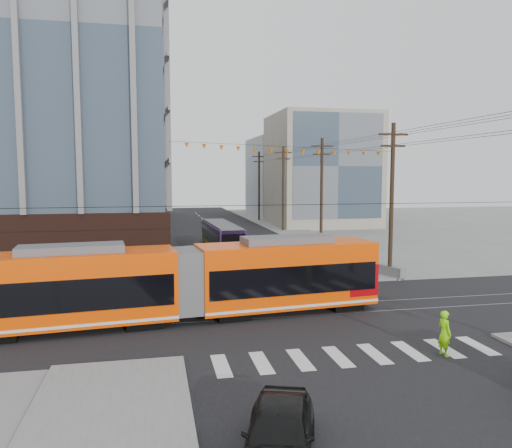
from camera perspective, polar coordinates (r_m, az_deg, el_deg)
The scene contains 14 objects.
ground at distance 24.22m, azimuth 8.56°, elevation -12.20°, with size 160.00×160.00×0.00m, color slate.
bg_bldg_nw_near at distance 74.15m, azimuth -18.75°, elevation 6.62°, with size 18.00×16.00×18.00m, color #8C99A5.
bg_bldg_ne_near at distance 73.64m, azimuth 7.42°, elevation 6.11°, with size 14.00×14.00×16.00m, color gray.
bg_bldg_nw_far at distance 93.82m, azimuth -15.44°, elevation 7.07°, with size 16.00×18.00×20.00m, color gray.
bg_bldg_ne_far at distance 93.31m, azimuth 4.54°, elevation 5.43°, with size 16.00×16.00×14.00m, color #8C99A5.
utility_pole_far at distance 79.37m, azimuth 0.35°, elevation 4.32°, with size 0.30×0.30×11.00m, color black.
streetcar at distance 25.72m, azimuth -7.91°, elevation -6.57°, with size 20.50×2.88×3.95m, color #FA4500, non-canonical shape.
city_bus at distance 45.90m, azimuth -3.90°, elevation -1.71°, with size 2.30×10.64×3.01m, color #2A1243, non-canonical shape.
black_sedan at distance 13.92m, azimuth 2.66°, elevation -22.83°, with size 1.82×4.53×1.54m, color black.
parked_car_silver at distance 35.35m, azimuth -7.41°, elevation -5.28°, with size 1.51×4.34×1.43m, color #A8A8A8.
parked_car_white at distance 39.91m, azimuth -7.70°, elevation -4.17°, with size 1.72×4.24×1.23m, color silver.
parked_car_grey at distance 44.62m, azimuth -7.64°, elevation -3.15°, with size 1.96×4.25×1.18m, color slate.
pedestrian at distance 22.27m, azimuth 20.74°, elevation -11.58°, with size 0.69×0.45×1.88m, color #8DFF09.
jersey_barrier at distance 38.00m, azimuth 14.10°, elevation -5.07°, with size 0.96×4.27×0.85m, color gray.
Camera 1 is at (-8.07, -21.60, 7.42)m, focal length 35.00 mm.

